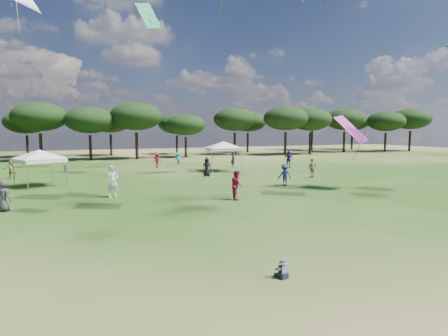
{
  "coord_description": "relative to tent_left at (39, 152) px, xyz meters",
  "views": [
    {
      "loc": [
        -5.5,
        -6.5,
        4.0
      ],
      "look_at": [
        -0.21,
        6.0,
        2.59
      ],
      "focal_mm": 30.0,
      "sensor_mm": 36.0,
      "label": 1
    }
  ],
  "objects": [
    {
      "name": "ground",
      "position": [
        7.21,
        -22.24,
        -2.45
      ],
      "size": [
        140.0,
        140.0,
        0.0
      ],
      "primitive_type": "plane",
      "color": "#2A4D17",
      "rests_on": "ground"
    },
    {
      "name": "tent_right",
      "position": [
        15.47,
        3.86,
        0.26
      ],
      "size": [
        5.96,
        5.96,
        3.14
      ],
      "rotation": [
        0.0,
        0.0,
        -0.17
      ],
      "color": "gray",
      "rests_on": "ground"
    },
    {
      "name": "festival_crowd",
      "position": [
        8.31,
        1.91,
        -1.63
      ],
      "size": [
        30.08,
        23.39,
        1.89
      ],
      "color": "navy",
      "rests_on": "ground"
    },
    {
      "name": "toddler",
      "position": [
        6.95,
        -20.4,
        -2.22
      ],
      "size": [
        0.36,
        0.39,
        0.51
      ],
      "rotation": [
        0.0,
        0.0,
        0.15
      ],
      "color": "black",
      "rests_on": "ground"
    },
    {
      "name": "tent_left",
      "position": [
        0.0,
        0.0,
        0.0
      ],
      "size": [
        5.08,
        5.08,
        2.88
      ],
      "rotation": [
        0.0,
        0.0,
        0.42
      ],
      "color": "gray",
      "rests_on": "ground"
    },
    {
      "name": "tree_line",
      "position": [
        9.6,
        25.17,
        2.97
      ],
      "size": [
        108.78,
        17.63,
        7.77
      ],
      "color": "black",
      "rests_on": "ground"
    }
  ]
}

